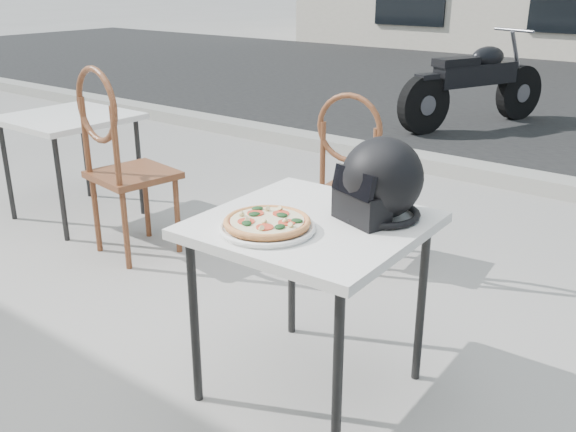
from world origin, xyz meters
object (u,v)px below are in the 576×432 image
Objects in this scene: pizza at (267,222)px; motorcycle at (475,85)px; cafe_table_side at (69,125)px; cafe_chair_main at (355,171)px; helmet at (380,183)px; cafe_table_main at (312,237)px; plate at (267,228)px; cafe_chair_side at (118,154)px.

pizza is 5.15m from motorcycle.
cafe_table_side is at bearing 161.30° from pizza.
cafe_chair_main is at bearing -55.26° from motorcycle.
pizza is at bearing -18.70° from cafe_table_side.
cafe_table_side is (-2.27, 0.77, -0.11)m from pizza.
cafe_table_side is (-2.50, 0.43, -0.21)m from helmet.
motorcycle is at bearing 104.60° from pizza.
pizza is 0.17× the size of motorcycle.
cafe_table_side is 0.38× the size of motorcycle.
motorcycle is (-1.53, 4.63, -0.40)m from helmet.
cafe_table_main is 0.21m from pizza.
cafe_table_side is at bearing -81.46° from motorcycle.
cafe_table_main is 0.20m from plate.
helmet is at bearing -9.73° from cafe_table_side.
cafe_chair_side reaches higher than cafe_chair_main.
cafe_table_side is (-2.34, 0.60, -0.02)m from cafe_table_main.
plate is 0.43× the size of cafe_chair_main.
helmet reaches higher than pizza.
cafe_table_main is 1.18m from cafe_chair_main.
plate is at bearing -18.71° from cafe_table_side.
plate reaches higher than cafe_table_side.
plate is 0.22× the size of motorcycle.
cafe_chair_main is at bearing 108.92° from plate.
pizza is at bearing 168.65° from cafe_chair_side.
helmet is 0.20× the size of motorcycle.
helmet is at bearing 45.02° from cafe_table_main.
cafe_chair_main reaches higher than plate.
cafe_table_side is at bearing 7.37° from cafe_chair_main.
helmet is 4.89m from motorcycle.
pizza is at bearing -53.78° from motorcycle.
cafe_chair_side reaches higher than plate.
cafe_table_side is (-1.85, -0.47, 0.08)m from cafe_chair_main.
pizza is 0.85× the size of helmet.
helmet is (0.17, 0.17, 0.19)m from cafe_table_main.
motorcycle is at bearing 126.98° from helmet.
helmet is at bearing 55.71° from plate.
cafe_chair_main is (-0.43, 1.24, -0.20)m from pizza.
helmet is at bearing -178.22° from cafe_chair_side.
cafe_chair_side is at bearing 159.75° from pizza.
motorcycle is at bearing 104.60° from plate.
plate reaches higher than cafe_table_main.
cafe_table_side is 0.79m from cafe_chair_side.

